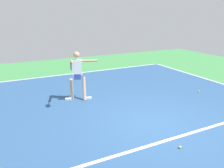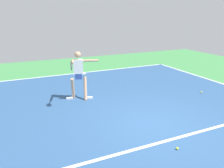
% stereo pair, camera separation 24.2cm
% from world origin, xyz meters
% --- Properties ---
extents(ground_plane, '(22.19, 22.19, 0.00)m').
position_xyz_m(ground_plane, '(0.00, 0.00, 0.00)').
color(ground_plane, '#428E4C').
extents(court_surface, '(10.37, 13.38, 0.00)m').
position_xyz_m(court_surface, '(0.00, 0.00, 0.00)').
color(court_surface, '#2D5484').
rests_on(court_surface, ground_plane).
extents(court_line_baseline_near, '(10.37, 0.10, 0.01)m').
position_xyz_m(court_line_baseline_near, '(0.00, -6.64, 0.00)').
color(court_line_baseline_near, white).
rests_on(court_line_baseline_near, ground_plane).
extents(court_line_service, '(7.78, 0.10, 0.01)m').
position_xyz_m(court_line_service, '(0.00, 0.88, 0.00)').
color(court_line_service, white).
rests_on(court_line_service, ground_plane).
extents(court_line_centre_mark, '(0.10, 0.30, 0.01)m').
position_xyz_m(court_line_centre_mark, '(0.00, -6.44, 0.00)').
color(court_line_centre_mark, white).
rests_on(court_line_centre_mark, ground_plane).
extents(tennis_player, '(1.21, 1.22, 1.80)m').
position_xyz_m(tennis_player, '(1.36, -2.84, 1.03)').
color(tennis_player, tan).
rests_on(tennis_player, ground_plane).
extents(tennis_ball_near_service_line, '(0.07, 0.07, 0.07)m').
position_xyz_m(tennis_ball_near_service_line, '(-3.29, -1.46, 0.03)').
color(tennis_ball_near_service_line, yellow).
rests_on(tennis_ball_near_service_line, ground_plane).
extents(tennis_ball_by_sideline, '(0.07, 0.07, 0.07)m').
position_xyz_m(tennis_ball_by_sideline, '(0.25, 1.29, 0.03)').
color(tennis_ball_by_sideline, '#C6E53D').
rests_on(tennis_ball_by_sideline, ground_plane).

